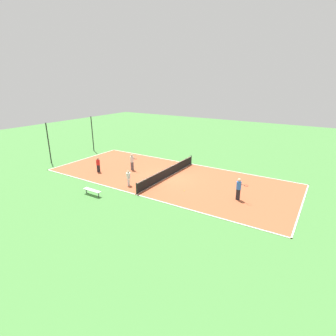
# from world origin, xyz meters

# --- Properties ---
(ground_plane) EXTENTS (80.00, 80.00, 0.00)m
(ground_plane) POSITION_xyz_m (0.00, 0.00, 0.00)
(ground_plane) COLOR #47843D
(court_surface) EXTENTS (9.77, 23.15, 0.02)m
(court_surface) POSITION_xyz_m (0.00, 0.00, 0.01)
(court_surface) COLOR #B75633
(court_surface) RESTS_ON ground_plane
(tennis_net) EXTENTS (9.57, 0.10, 0.97)m
(tennis_net) POSITION_xyz_m (0.00, 0.00, 0.52)
(tennis_net) COLOR black
(tennis_net) RESTS_ON court_surface
(bench) EXTENTS (0.36, 1.69, 0.45)m
(bench) POSITION_xyz_m (-6.75, 2.88, 0.39)
(bench) COLOR silver
(bench) RESTS_ON ground_plane
(player_near_white) EXTENTS (0.51, 0.51, 1.37)m
(player_near_white) POSITION_xyz_m (-3.68, 1.73, 0.79)
(player_near_white) COLOR white
(player_near_white) RESTS_ON court_surface
(player_far_white) EXTENTS (0.56, 0.99, 1.71)m
(player_far_white) POSITION_xyz_m (-0.27, 4.14, 1.01)
(player_far_white) COLOR #4C4C51
(player_far_white) RESTS_ON court_surface
(player_near_blue) EXTENTS (0.52, 0.98, 1.74)m
(player_near_blue) POSITION_xyz_m (-1.42, -7.23, 1.03)
(player_near_blue) COLOR black
(player_near_blue) RESTS_ON court_surface
(player_coach_red) EXTENTS (0.40, 0.40, 1.48)m
(player_coach_red) POSITION_xyz_m (-2.53, 6.61, 0.86)
(player_coach_red) COLOR black
(player_coach_red) RESTS_ON court_surface
(tennis_ball_near_net) EXTENTS (0.07, 0.07, 0.07)m
(tennis_ball_near_net) POSITION_xyz_m (-2.17, -2.95, 0.06)
(tennis_ball_near_net) COLOR #CCE033
(tennis_ball_near_net) RESTS_ON court_surface
(tennis_ball_midcourt) EXTENTS (0.07, 0.07, 0.07)m
(tennis_ball_midcourt) POSITION_xyz_m (3.91, 10.82, 0.06)
(tennis_ball_midcourt) COLOR #CCE033
(tennis_ball_midcourt) RESTS_ON court_surface
(fence_post_back_left) EXTENTS (0.12, 0.12, 4.47)m
(fence_post_back_left) POSITION_xyz_m (-3.12, 13.42, 2.23)
(fence_post_back_left) COLOR black
(fence_post_back_left) RESTS_ON ground_plane
(fence_post_back_right) EXTENTS (0.12, 0.12, 4.47)m
(fence_post_back_right) POSITION_xyz_m (3.12, 13.42, 2.23)
(fence_post_back_right) COLOR black
(fence_post_back_right) RESTS_ON ground_plane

